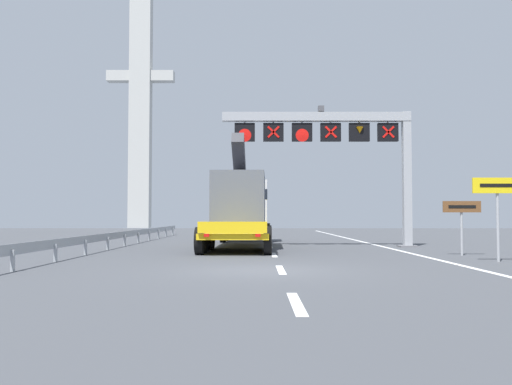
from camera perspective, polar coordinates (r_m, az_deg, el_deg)
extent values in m
plane|color=#424449|center=(15.82, 0.33, -7.97)|extent=(112.00, 112.00, 0.00)
cube|color=silver|center=(9.89, 3.94, -11.26)|extent=(0.20, 2.60, 0.01)
cube|color=silver|center=(15.94, 2.34, -7.91)|extent=(0.20, 2.60, 0.01)
cube|color=silver|center=(22.01, 1.63, -6.41)|extent=(0.20, 2.60, 0.01)
cube|color=silver|center=(28.10, 1.23, -5.55)|extent=(0.20, 2.60, 0.01)
cube|color=silver|center=(34.19, 0.97, -5.00)|extent=(0.20, 2.60, 0.01)
cube|color=silver|center=(40.28, 0.79, -4.62)|extent=(0.20, 2.60, 0.01)
cube|color=silver|center=(46.37, 0.66, -4.34)|extent=(0.20, 2.60, 0.01)
cube|color=silver|center=(52.47, 0.56, -4.12)|extent=(0.20, 2.60, 0.01)
cube|color=silver|center=(58.56, 0.48, -3.95)|extent=(0.20, 2.60, 0.01)
cube|color=silver|center=(64.66, 0.41, -3.81)|extent=(0.20, 2.60, 0.01)
cube|color=silver|center=(70.75, 0.36, -3.69)|extent=(0.20, 2.60, 0.01)
cube|color=silver|center=(76.85, 0.32, -3.59)|extent=(0.20, 2.60, 0.01)
cube|color=silver|center=(28.51, 12.72, -5.45)|extent=(0.20, 63.00, 0.01)
cube|color=#9EA0A5|center=(28.80, 14.98, 1.33)|extent=(0.40, 0.40, 6.76)
cube|color=slate|center=(28.77, 15.05, -5.33)|extent=(0.90, 0.90, 0.08)
cube|color=#9EA0A5|center=(28.34, 5.98, 7.70)|extent=(9.43, 0.44, 0.44)
cube|color=#4C4C51|center=(28.44, 6.46, 8.49)|extent=(0.28, 0.40, 0.28)
cube|color=black|center=(28.82, 13.14, 6.01)|extent=(1.02, 0.24, 0.92)
cube|color=#9EA0A5|center=(28.90, 13.13, 7.01)|extent=(0.08, 0.08, 0.16)
cube|color=red|center=(28.69, 13.20, 6.05)|extent=(0.62, 0.02, 0.62)
cube|color=red|center=(28.69, 13.20, 6.05)|extent=(0.62, 0.02, 0.62)
cube|color=black|center=(28.52, 10.31, 6.08)|extent=(1.02, 0.24, 0.92)
cube|color=#9EA0A5|center=(28.60, 10.31, 7.08)|extent=(0.08, 0.08, 0.16)
cone|color=orange|center=(28.41, 10.36, 6.30)|extent=(0.37, 0.37, 0.32)
cube|color=black|center=(28.30, 7.44, 6.13)|extent=(1.02, 0.24, 0.92)
cube|color=#9EA0A5|center=(28.38, 7.43, 7.14)|extent=(0.08, 0.08, 0.16)
cube|color=red|center=(28.17, 7.47, 6.16)|extent=(0.62, 0.02, 0.62)
cube|color=red|center=(28.17, 7.47, 6.16)|extent=(0.62, 0.02, 0.62)
cube|color=black|center=(28.14, 4.52, 6.16)|extent=(1.02, 0.24, 0.92)
cube|color=#9EA0A5|center=(28.22, 4.52, 7.18)|extent=(0.08, 0.08, 0.16)
cone|color=red|center=(27.99, 4.55, 5.87)|extent=(0.65, 0.02, 0.65)
cube|color=black|center=(28.06, 1.58, 6.18)|extent=(1.02, 0.24, 0.92)
cube|color=#9EA0A5|center=(28.14, 1.58, 7.20)|extent=(0.08, 0.08, 0.16)
cube|color=red|center=(27.93, 1.59, 6.22)|extent=(0.62, 0.02, 0.62)
cube|color=red|center=(27.93, 1.59, 6.22)|extent=(0.62, 0.02, 0.62)
cube|color=black|center=(28.05, -1.37, 6.18)|extent=(1.02, 0.24, 0.92)
cube|color=#9EA0A5|center=(28.13, -1.37, 7.20)|extent=(0.08, 0.08, 0.16)
cone|color=red|center=(27.90, -1.37, 5.88)|extent=(0.65, 0.02, 0.65)
cube|color=yellow|center=(26.58, -1.90, -4.17)|extent=(3.05, 10.46, 0.24)
cube|color=yellow|center=(21.30, -2.65, -3.59)|extent=(2.66, 0.14, 0.44)
cylinder|color=black|center=(22.22, -6.01, -4.95)|extent=(0.35, 1.11, 1.10)
cylinder|color=black|center=(22.05, 1.00, -4.98)|extent=(0.35, 1.11, 1.10)
cylinder|color=black|center=(23.26, -5.68, -4.84)|extent=(0.35, 1.11, 1.10)
cylinder|color=black|center=(23.10, 1.00, -4.87)|extent=(0.35, 1.11, 1.10)
cylinder|color=black|center=(24.31, -5.39, -4.74)|extent=(0.35, 1.11, 1.10)
cylinder|color=black|center=(24.15, 1.01, -4.76)|extent=(0.35, 1.11, 1.10)
cylinder|color=black|center=(25.35, -5.12, -4.65)|extent=(0.35, 1.11, 1.10)
cylinder|color=black|center=(25.20, 1.02, -4.67)|extent=(0.35, 1.11, 1.10)
cylinder|color=black|center=(26.39, -4.87, -4.56)|extent=(0.35, 1.11, 1.10)
cylinder|color=black|center=(26.25, 1.02, -4.58)|extent=(0.35, 1.11, 1.10)
cube|color=silver|center=(33.66, -1.25, -1.48)|extent=(2.65, 3.26, 3.10)
cube|color=black|center=(33.68, -1.25, -0.29)|extent=(2.68, 3.28, 0.60)
cylinder|color=black|center=(34.63, -3.33, -4.06)|extent=(0.37, 1.11, 1.10)
cylinder|color=black|center=(34.52, 0.95, -4.07)|extent=(0.37, 1.11, 1.10)
cylinder|color=black|center=(32.64, -3.60, -4.16)|extent=(0.37, 1.11, 1.10)
cylinder|color=black|center=(32.52, 0.94, -4.17)|extent=(0.37, 1.11, 1.10)
cube|color=#565B66|center=(26.97, -1.85, -1.02)|extent=(2.52, 5.78, 2.70)
cube|color=#2D2D33|center=(26.24, -1.94, 3.29)|extent=(0.63, 2.95, 2.29)
cube|color=red|center=(21.36, -5.29, -4.38)|extent=(0.20, 0.06, 0.12)
cube|color=red|center=(21.23, -0.01, -4.41)|extent=(0.20, 0.06, 0.12)
cylinder|color=#9EA0A5|center=(20.33, 23.30, -2.57)|extent=(0.10, 0.10, 2.82)
cube|color=yellow|center=(20.30, 23.32, 0.67)|extent=(1.71, 0.06, 0.52)
cube|color=black|center=(20.27, 23.36, 0.67)|extent=(1.23, 0.01, 0.12)
cylinder|color=#9EA0A5|center=(23.18, 20.10, -3.45)|extent=(0.10, 0.10, 2.12)
cube|color=brown|center=(23.12, 20.12, -1.38)|extent=(1.48, 0.06, 0.44)
cube|color=black|center=(23.09, 20.15, -1.37)|extent=(1.07, 0.01, 0.12)
cube|color=#999EA3|center=(30.89, -12.90, -4.11)|extent=(0.04, 32.75, 0.32)
cube|color=#999EA3|center=(16.83, -23.86, -6.41)|extent=(0.10, 0.10, 0.60)
cube|color=#999EA3|center=(19.87, -20.05, -5.83)|extent=(0.10, 0.10, 0.60)
cube|color=#999EA3|center=(22.97, -17.27, -5.40)|extent=(0.10, 0.10, 0.60)
cube|color=#999EA3|center=(26.12, -15.16, -5.06)|extent=(0.10, 0.10, 0.60)
cube|color=#999EA3|center=(29.29, -13.50, -4.78)|extent=(0.10, 0.10, 0.60)
cube|color=#999EA3|center=(32.49, -12.17, -4.56)|extent=(0.10, 0.10, 0.60)
cube|color=#999EA3|center=(35.69, -11.08, -4.38)|extent=(0.10, 0.10, 0.60)
cube|color=#999EA3|center=(38.91, -10.17, -4.22)|extent=(0.10, 0.10, 0.60)
cube|color=#999EA3|center=(42.14, -9.40, -4.09)|extent=(0.10, 0.10, 0.60)
cube|color=#999EA3|center=(45.38, -8.73, -3.98)|extent=(0.10, 0.10, 0.60)
cube|color=#B7B7B2|center=(77.50, -11.94, 8.71)|extent=(2.80, 2.00, 32.93)
cube|color=#B7B7B2|center=(78.36, -11.92, 11.54)|extent=(9.00, 1.60, 1.40)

